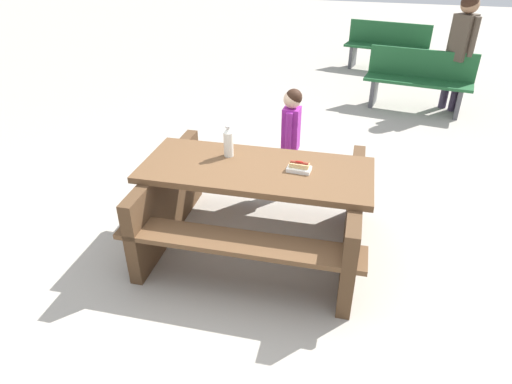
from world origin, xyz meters
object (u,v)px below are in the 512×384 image
object	(u,v)px
park_bench_mid	(387,46)
bystander_adult	(462,38)
picnic_table	(256,200)
soda_bottle	(228,142)
child_in_coat	(291,129)
hotdog_tray	(299,167)
park_bench_near	(418,79)

from	to	relation	value
park_bench_mid	bystander_adult	xyz separation A→B (m)	(0.97, -1.96, 0.58)
picnic_table	soda_bottle	distance (m)	0.52
child_in_coat	bystander_adult	xyz separation A→B (m)	(1.80, 3.04, 0.33)
hotdog_tray	bystander_adult	world-z (taller)	bystander_adult
park_bench_near	bystander_adult	distance (m)	0.77
park_bench_near	bystander_adult	size ratio (longest dim) A/B	0.96
child_in_coat	soda_bottle	bearing A→B (deg)	-114.58
hotdog_tray	child_in_coat	bearing A→B (deg)	104.71
hotdog_tray	soda_bottle	bearing A→B (deg)	169.37
bystander_adult	park_bench_mid	bearing A→B (deg)	116.34
picnic_table	child_in_coat	xyz separation A→B (m)	(0.10, 0.93, 0.26)
park_bench_near	soda_bottle	bearing A→B (deg)	-114.38
park_bench_mid	bystander_adult	distance (m)	2.27
park_bench_near	park_bench_mid	distance (m)	2.14
park_bench_near	park_bench_mid	bearing A→B (deg)	103.15
soda_bottle	hotdog_tray	bearing A→B (deg)	-10.63
hotdog_tray	park_bench_mid	size ratio (longest dim) A/B	0.12
picnic_table	child_in_coat	distance (m)	0.97
soda_bottle	park_bench_near	size ratio (longest dim) A/B	0.17
picnic_table	bystander_adult	world-z (taller)	bystander_adult
picnic_table	park_bench_mid	world-z (taller)	park_bench_mid
soda_bottle	park_bench_near	bearing A→B (deg)	65.62
picnic_table	hotdog_tray	world-z (taller)	hotdog_tray
park_bench_near	bystander_adult	bearing A→B (deg)	14.20
child_in_coat	bystander_adult	world-z (taller)	bystander_adult
hotdog_tray	child_in_coat	xyz separation A→B (m)	(-0.24, 0.91, -0.08)
soda_bottle	bystander_adult	bearing A→B (deg)	60.52
park_bench_near	park_bench_mid	size ratio (longest dim) A/B	1.00
soda_bottle	child_in_coat	bearing A→B (deg)	65.42
picnic_table	bystander_adult	xyz separation A→B (m)	(1.90, 3.97, 0.59)
soda_bottle	child_in_coat	xyz separation A→B (m)	(0.36, 0.79, -0.17)
soda_bottle	bystander_adult	distance (m)	4.40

